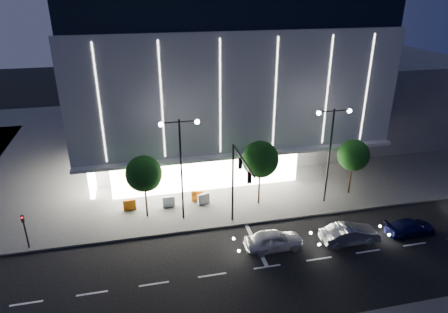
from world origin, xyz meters
TOP-DOWN VIEW (x-y plane):
  - ground at (0.00, 0.00)m, footprint 160.00×160.00m
  - sidewalk_museum at (5.00, 24.00)m, footprint 70.00×40.00m
  - museum at (2.98, 22.31)m, footprint 30.00×25.80m
  - annex_building at (26.00, 24.00)m, footprint 16.00×20.00m
  - traffic_mast at (1.00, 3.34)m, footprint 0.33×5.89m
  - street_lamp_west at (-3.00, 6.00)m, footprint 3.16×0.36m
  - street_lamp_east at (10.00, 6.00)m, footprint 3.16×0.36m
  - ped_signal_far at (-15.00, 4.50)m, footprint 0.22×0.24m
  - tree_left at (-5.97, 7.02)m, footprint 3.02×3.02m
  - tree_mid at (4.03, 7.02)m, footprint 3.25×3.25m
  - tree_right at (13.03, 7.02)m, footprint 2.91×2.91m
  - car_lead at (3.13, 0.43)m, footprint 4.51×1.83m
  - car_second at (9.14, -0.14)m, footprint 4.64×1.66m
  - car_third at (14.50, -0.13)m, footprint 4.27×1.87m
  - barrier_a at (-7.45, 8.39)m, footprint 1.11×0.28m
  - barrier_b at (-4.04, 8.19)m, footprint 1.10×0.25m
  - barrier_c at (-1.35, 8.64)m, footprint 1.13×0.48m
  - barrier_d at (-0.90, 8.00)m, footprint 1.12×0.57m

SIDE VIEW (x-z plane):
  - ground at x=0.00m, z-range 0.00..0.00m
  - sidewalk_museum at x=5.00m, z-range 0.00..0.15m
  - car_third at x=14.50m, z-range 0.00..1.22m
  - barrier_a at x=-7.45m, z-range 0.15..1.15m
  - barrier_b at x=-4.04m, z-range 0.15..1.15m
  - barrier_c at x=-1.35m, z-range 0.15..1.15m
  - barrier_d at x=-0.90m, z-range 0.15..1.15m
  - car_second at x=9.14m, z-range 0.00..1.53m
  - car_lead at x=3.13m, z-range 0.00..1.53m
  - ped_signal_far at x=-15.00m, z-range 0.39..3.39m
  - tree_right at x=13.03m, z-range 1.13..6.64m
  - tree_left at x=-5.97m, z-range 1.17..6.90m
  - tree_mid at x=4.03m, z-range 1.26..7.41m
  - annex_building at x=26.00m, z-range 0.00..10.00m
  - traffic_mast at x=1.00m, z-range 1.49..8.56m
  - street_lamp_west at x=-3.00m, z-range 1.46..10.46m
  - street_lamp_east at x=10.00m, z-range 1.46..10.46m
  - museum at x=2.98m, z-range 0.27..18.27m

